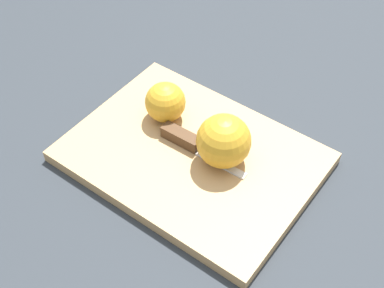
% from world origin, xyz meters
% --- Properties ---
extents(ground_plane, '(4.00, 4.00, 0.00)m').
position_xyz_m(ground_plane, '(0.00, 0.00, 0.00)').
color(ground_plane, '#282D33').
extents(cutting_board, '(0.40, 0.32, 0.02)m').
position_xyz_m(cutting_board, '(0.00, 0.00, 0.01)').
color(cutting_board, tan).
rests_on(cutting_board, ground_plane).
extents(apple_half_left, '(0.07, 0.07, 0.07)m').
position_xyz_m(apple_half_left, '(-0.08, 0.05, 0.05)').
color(apple_half_left, gold).
rests_on(apple_half_left, cutting_board).
extents(apple_half_right, '(0.08, 0.08, 0.08)m').
position_xyz_m(apple_half_right, '(0.05, 0.01, 0.06)').
color(apple_half_right, gold).
rests_on(apple_half_right, cutting_board).
extents(knife, '(0.15, 0.03, 0.02)m').
position_xyz_m(knife, '(-0.02, 0.01, 0.03)').
color(knife, silver).
rests_on(knife, cutting_board).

